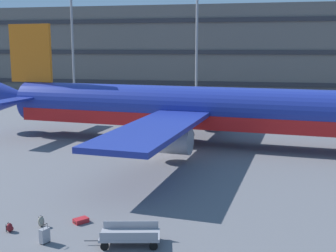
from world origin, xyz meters
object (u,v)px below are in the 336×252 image
suitcase_silver (45,235)px  backpack_navy (41,222)px  backpack_upright (10,228)px  baggage_cart (130,235)px  suitcase_orange (81,220)px  airliner (196,110)px

suitcase_silver → backpack_navy: (-1.02, 1.63, -0.12)m
suitcase_silver → backpack_upright: (-2.18, 0.79, -0.16)m
baggage_cart → suitcase_orange: bearing=149.1°
suitcase_orange → suitcase_silver: bearing=-104.8°
airliner → backpack_upright: (-5.82, -20.66, -2.87)m
airliner → backpack_navy: bearing=-103.2°
backpack_navy → baggage_cart: bearing=-11.8°
backpack_upright → backpack_navy: bearing=35.8°
airliner → baggage_cart: bearing=-89.8°
backpack_upright → baggage_cart: baggage_cart is taller
baggage_cart → suitcase_silver: bearing=-170.2°
suitcase_silver → backpack_navy: size_ratio=1.63×
backpack_upright → backpack_navy: backpack_navy is taller
backpack_upright → suitcase_orange: bearing=30.6°
airliner → baggage_cart: airliner is taller
backpack_upright → baggage_cart: size_ratio=0.14×
airliner → baggage_cart: 20.98m
suitcase_orange → suitcase_silver: (-0.65, -2.47, 0.25)m
suitcase_silver → backpack_upright: bearing=160.1°
suitcase_silver → baggage_cart: (3.71, 0.64, 0.06)m
suitcase_silver → suitcase_orange: bearing=75.2°
suitcase_orange → suitcase_silver: suitcase_silver is taller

